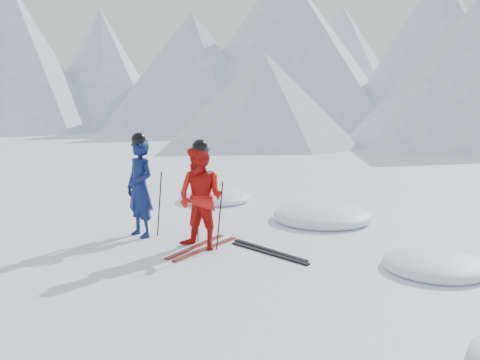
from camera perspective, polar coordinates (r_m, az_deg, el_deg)
The scene contains 12 objects.
ground at distance 8.12m, azimuth 7.12°, elevation -9.22°, with size 160.00×160.00×0.00m, color white.
skier_blue at distance 9.62m, azimuth -11.17°, elevation -0.88°, with size 0.67×0.44×1.84m, color #0C194D.
skier_red at distance 8.67m, azimuth -4.45°, elevation -2.01°, with size 0.86×0.67×1.77m, color red.
pole_blue_left at distance 10.00m, azimuth -11.57°, elevation -2.33°, with size 0.02×0.02×1.23m, color black.
pole_blue_right at distance 9.65m, azimuth -9.03°, elevation -2.65°, with size 0.02×0.02×1.23m, color black.
pole_red_left at distance 9.10m, azimuth -4.72°, elevation -3.40°, with size 0.02×0.02×1.18m, color black.
pole_red_right at distance 8.63m, azimuth -2.29°, elevation -4.03°, with size 0.02×0.02×1.18m, color black.
ski_worn_left at distance 8.95m, azimuth -4.95°, elevation -7.42°, with size 0.09×1.70×0.03m, color black.
ski_worn_right at distance 8.79m, azimuth -3.81°, elevation -7.70°, with size 0.09×1.70×0.03m, color black.
ski_loose_a at distance 8.70m, azimuth 3.26°, elevation -7.85°, with size 0.09×1.70×0.03m, color black.
ski_loose_b at distance 8.53m, azimuth 3.22°, elevation -8.19°, with size 0.09×1.70×0.03m, color black.
snow_lumps at distance 10.34m, azimuth 7.87°, elevation -5.36°, with size 9.56×5.87×0.46m.
Camera 1 is at (4.05, -6.59, 2.46)m, focal length 38.00 mm.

